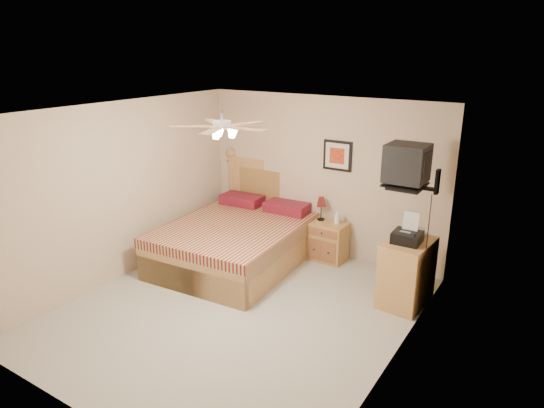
{
  "coord_description": "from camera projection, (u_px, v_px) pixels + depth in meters",
  "views": [
    {
      "loc": [
        3.3,
        -4.36,
        3.19
      ],
      "look_at": [
        -0.06,
        0.9,
        1.16
      ],
      "focal_mm": 32.0,
      "sensor_mm": 36.0,
      "label": 1
    }
  ],
  "objects": [
    {
      "name": "wall_right",
      "position": [
        399.0,
        254.0,
        4.76
      ],
      "size": [
        0.04,
        4.5,
        2.5
      ],
      "primitive_type": "cube",
      "color": "#C5AB91",
      "rests_on": "ground"
    },
    {
      "name": "fax_machine",
      "position": [
        408.0,
        229.0,
        5.97
      ],
      "size": [
        0.35,
        0.37,
        0.36
      ],
      "primitive_type": null,
      "rotation": [
        0.0,
        0.0,
        0.02
      ],
      "color": "black",
      "rests_on": "dresser"
    },
    {
      "name": "ceiling_fan",
      "position": [
        222.0,
        126.0,
        5.28
      ],
      "size": [
        1.14,
        1.14,
        0.28
      ],
      "primitive_type": null,
      "color": "white",
      "rests_on": "ceiling"
    },
    {
      "name": "magazine_lower",
      "position": [
        410.0,
        232.0,
        6.31
      ],
      "size": [
        0.27,
        0.32,
        0.03
      ],
      "primitive_type": "imported",
      "rotation": [
        0.0,
        0.0,
        -0.28
      ],
      "color": "beige",
      "rests_on": "dresser"
    },
    {
      "name": "nightstand",
      "position": [
        328.0,
        241.0,
        7.54
      ],
      "size": [
        0.56,
        0.42,
        0.6
      ],
      "primitive_type": "cube",
      "rotation": [
        0.0,
        0.0,
        -0.01
      ],
      "color": "#A67E46",
      "rests_on": "ground"
    },
    {
      "name": "table_lamp",
      "position": [
        321.0,
        209.0,
        7.54
      ],
      "size": [
        0.25,
        0.25,
        0.37
      ],
      "primitive_type": null,
      "rotation": [
        0.0,
        0.0,
        -0.28
      ],
      "color": "maroon",
      "rests_on": "nightstand"
    },
    {
      "name": "floor",
      "position": [
        238.0,
        309.0,
        6.17
      ],
      "size": [
        4.5,
        4.5,
        0.0
      ],
      "primitive_type": "plane",
      "color": "#A09C91",
      "rests_on": "ground"
    },
    {
      "name": "wall_tv",
      "position": [
        419.0,
        168.0,
        5.79
      ],
      "size": [
        0.56,
        0.46,
        0.58
      ],
      "primitive_type": null,
      "color": "black",
      "rests_on": "wall_right"
    },
    {
      "name": "lotion_bottle",
      "position": [
        337.0,
        217.0,
        7.37
      ],
      "size": [
        0.11,
        0.11,
        0.22
      ],
      "primitive_type": "imported",
      "rotation": [
        0.0,
        0.0,
        0.38
      ],
      "color": "white",
      "rests_on": "nightstand"
    },
    {
      "name": "framed_picture",
      "position": [
        337.0,
        156.0,
        7.32
      ],
      "size": [
        0.46,
        0.04,
        0.46
      ],
      "primitive_type": "cube",
      "color": "black",
      "rests_on": "wall_back"
    },
    {
      "name": "wall_left",
      "position": [
        121.0,
        191.0,
        6.8
      ],
      "size": [
        0.04,
        4.5,
        2.5
      ],
      "primitive_type": "cube",
      "color": "#C5AB91",
      "rests_on": "ground"
    },
    {
      "name": "dresser",
      "position": [
        407.0,
        273.0,
        6.2
      ],
      "size": [
        0.57,
        0.78,
        0.87
      ],
      "primitive_type": "cube",
      "rotation": [
        0.0,
        0.0,
        -0.08
      ],
      "color": "tan",
      "rests_on": "ground"
    },
    {
      "name": "wall_front",
      "position": [
        72.0,
        294.0,
        3.98
      ],
      "size": [
        4.0,
        0.04,
        2.5
      ],
      "primitive_type": "cube",
      "color": "#C5AB91",
      "rests_on": "ground"
    },
    {
      "name": "bed",
      "position": [
        235.0,
        216.0,
        7.27
      ],
      "size": [
        1.94,
        2.47,
        1.53
      ],
      "primitive_type": null,
      "rotation": [
        0.0,
        0.0,
        0.06
      ],
      "color": "#9E6C40",
      "rests_on": "ground"
    },
    {
      "name": "wall_back",
      "position": [
        321.0,
        177.0,
        7.59
      ],
      "size": [
        4.0,
        0.04,
        2.5
      ],
      "primitive_type": "cube",
      "color": "#C5AB91",
      "rests_on": "ground"
    },
    {
      "name": "ceiling",
      "position": [
        233.0,
        112.0,
        5.39
      ],
      "size": [
        4.0,
        4.5,
        0.04
      ],
      "primitive_type": "cube",
      "color": "white",
      "rests_on": "ground"
    },
    {
      "name": "magazine_upper",
      "position": [
        411.0,
        230.0,
        6.33
      ],
      "size": [
        0.25,
        0.29,
        0.02
      ],
      "primitive_type": "imported",
      "rotation": [
        0.0,
        0.0,
        0.29
      ],
      "color": "gray",
      "rests_on": "magazine_lower"
    }
  ]
}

